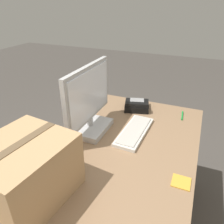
{
  "coord_description": "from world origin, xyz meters",
  "views": [
    {
      "loc": [
        -0.83,
        -0.38,
        1.57
      ],
      "look_at": [
        0.33,
        0.11,
        0.91
      ],
      "focal_mm": 35.0,
      "sensor_mm": 36.0,
      "label": 1
    }
  ],
  "objects_px": {
    "desk_phone": "(137,105)",
    "pen_marker": "(182,116)",
    "monitor": "(89,104)",
    "cardboard_box": "(25,171)",
    "sticky_note_pad": "(181,182)",
    "keyboard": "(134,131)"
  },
  "relations": [
    {
      "from": "desk_phone",
      "to": "pen_marker",
      "type": "distance_m",
      "value": 0.36
    },
    {
      "from": "desk_phone",
      "to": "cardboard_box",
      "type": "distance_m",
      "value": 1.06
    },
    {
      "from": "keyboard",
      "to": "cardboard_box",
      "type": "relative_size",
      "value": 0.97
    },
    {
      "from": "monitor",
      "to": "keyboard",
      "type": "xyz_separation_m",
      "value": [
        0.08,
        -0.29,
        -0.18
      ]
    },
    {
      "from": "monitor",
      "to": "cardboard_box",
      "type": "relative_size",
      "value": 1.25
    },
    {
      "from": "monitor",
      "to": "pen_marker",
      "type": "distance_m",
      "value": 0.74
    },
    {
      "from": "keyboard",
      "to": "cardboard_box",
      "type": "distance_m",
      "value": 0.75
    },
    {
      "from": "pen_marker",
      "to": "desk_phone",
      "type": "bearing_deg",
      "value": -91.78
    },
    {
      "from": "keyboard",
      "to": "sticky_note_pad",
      "type": "xyz_separation_m",
      "value": [
        -0.34,
        -0.35,
        -0.01
      ]
    },
    {
      "from": "desk_phone",
      "to": "cardboard_box",
      "type": "bearing_deg",
      "value": 153.41
    },
    {
      "from": "cardboard_box",
      "to": "sticky_note_pad",
      "type": "xyz_separation_m",
      "value": [
        0.34,
        -0.64,
        -0.14
      ]
    },
    {
      "from": "desk_phone",
      "to": "sticky_note_pad",
      "type": "xyz_separation_m",
      "value": [
        -0.69,
        -0.44,
        -0.03
      ]
    },
    {
      "from": "keyboard",
      "to": "desk_phone",
      "type": "distance_m",
      "value": 0.36
    },
    {
      "from": "keyboard",
      "to": "desk_phone",
      "type": "height_order",
      "value": "desk_phone"
    },
    {
      "from": "monitor",
      "to": "desk_phone",
      "type": "xyz_separation_m",
      "value": [
        0.43,
        -0.2,
        -0.16
      ]
    },
    {
      "from": "desk_phone",
      "to": "monitor",
      "type": "bearing_deg",
      "value": 139.2
    },
    {
      "from": "desk_phone",
      "to": "pen_marker",
      "type": "height_order",
      "value": "desk_phone"
    },
    {
      "from": "monitor",
      "to": "keyboard",
      "type": "bearing_deg",
      "value": -75.07
    },
    {
      "from": "monitor",
      "to": "desk_phone",
      "type": "distance_m",
      "value": 0.5
    },
    {
      "from": "keyboard",
      "to": "pen_marker",
      "type": "xyz_separation_m",
      "value": [
        0.37,
        -0.27,
        -0.01
      ]
    },
    {
      "from": "monitor",
      "to": "sticky_note_pad",
      "type": "distance_m",
      "value": 0.72
    },
    {
      "from": "desk_phone",
      "to": "cardboard_box",
      "type": "relative_size",
      "value": 0.54
    }
  ]
}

